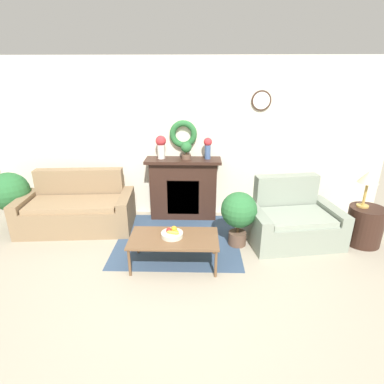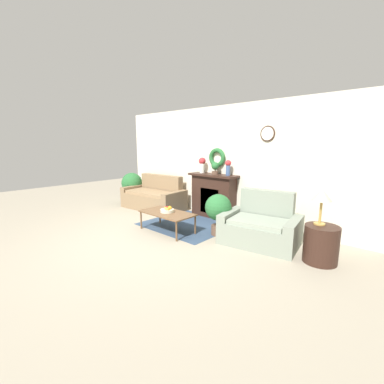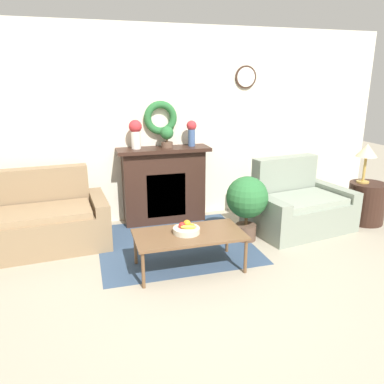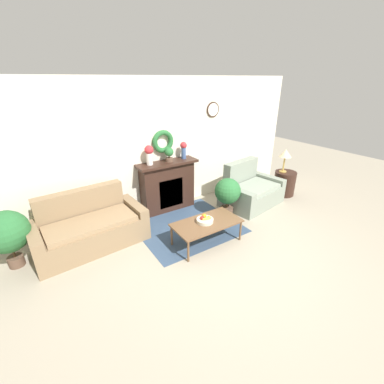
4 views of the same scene
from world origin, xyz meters
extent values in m
plane|color=#9E937F|center=(0.00, 0.00, 0.00)|extent=(16.00, 16.00, 0.00)
cube|color=#334760|center=(-0.12, 1.40, 0.00)|extent=(1.87, 1.71, 0.01)
cube|color=beige|center=(0.00, 2.44, 1.35)|extent=(6.80, 0.06, 2.70)
cylinder|color=#382319|center=(1.20, 2.39, 2.02)|extent=(0.32, 0.02, 0.32)
cylinder|color=white|center=(1.20, 2.38, 2.02)|extent=(0.27, 0.01, 0.27)
torus|color=#286633|center=(-0.07, 2.35, 1.47)|extent=(0.46, 0.10, 0.46)
cube|color=#331E16|center=(-0.07, 2.24, 0.51)|extent=(1.14, 0.34, 1.03)
cube|color=black|center=(-0.07, 2.08, 0.43)|extent=(0.55, 0.02, 0.62)
cube|color=orange|center=(-0.07, 2.07, 0.35)|extent=(0.44, 0.01, 0.34)
cube|color=#331E16|center=(-0.07, 2.20, 1.05)|extent=(1.28, 0.41, 0.05)
cube|color=#846B4C|center=(-1.81, 1.65, 0.22)|extent=(1.50, 0.79, 0.43)
cube|color=#846B4C|center=(-1.84, 2.08, 0.46)|extent=(1.47, 0.30, 0.92)
cube|color=#846B4C|center=(-1.00, 1.81, 0.29)|extent=(0.24, 0.88, 0.57)
cube|color=#917554|center=(-1.81, 1.65, 0.47)|extent=(1.44, 0.73, 0.08)
cube|color=gray|center=(1.65, 1.31, 0.20)|extent=(1.10, 0.86, 0.40)
cube|color=gray|center=(1.58, 1.76, 0.47)|extent=(1.01, 0.36, 0.95)
cube|color=gray|center=(1.06, 1.32, 0.27)|extent=(0.31, 0.92, 0.54)
cube|color=gray|center=(2.21, 1.50, 0.27)|extent=(0.31, 0.92, 0.54)
cube|color=gray|center=(1.65, 1.31, 0.44)|extent=(1.05, 0.79, 0.08)
cube|color=brown|center=(-0.12, 0.73, 0.39)|extent=(1.17, 0.61, 0.03)
cylinder|color=brown|center=(-0.67, 0.47, 0.19)|extent=(0.04, 0.04, 0.38)
cylinder|color=brown|center=(0.42, 0.47, 0.19)|extent=(0.04, 0.04, 0.38)
cylinder|color=brown|center=(-0.67, 1.00, 0.19)|extent=(0.04, 0.04, 0.38)
cylinder|color=brown|center=(0.42, 1.00, 0.19)|extent=(0.04, 0.04, 0.38)
cylinder|color=beige|center=(-0.15, 0.76, 0.44)|extent=(0.29, 0.29, 0.06)
sphere|color=#B2231E|center=(-0.19, 0.78, 0.49)|extent=(0.07, 0.07, 0.07)
sphere|color=orange|center=(-0.09, 0.73, 0.49)|extent=(0.07, 0.07, 0.07)
sphere|color=orange|center=(-0.12, 0.81, 0.49)|extent=(0.08, 0.08, 0.08)
ellipsoid|color=yellow|center=(-0.13, 0.72, 0.49)|extent=(0.17, 0.08, 0.04)
cylinder|color=#331E16|center=(2.69, 1.36, 0.29)|extent=(0.51, 0.51, 0.58)
cylinder|color=#B28E42|center=(2.62, 1.41, 0.59)|extent=(0.17, 0.17, 0.02)
cylinder|color=#B28E42|center=(2.62, 1.41, 0.78)|extent=(0.04, 0.04, 0.35)
cone|color=beige|center=(2.62, 1.41, 1.05)|extent=(0.28, 0.28, 0.18)
cylinder|color=silver|center=(-0.44, 2.24, 1.20)|extent=(0.13, 0.13, 0.24)
sphere|color=#B72D33|center=(-0.44, 2.24, 1.38)|extent=(0.18, 0.18, 0.18)
cylinder|color=#3D5684|center=(0.34, 2.24, 1.20)|extent=(0.10, 0.10, 0.24)
sphere|color=#B72D33|center=(0.34, 2.24, 1.37)|extent=(0.14, 0.14, 0.14)
cylinder|color=brown|center=(-0.02, 2.22, 1.12)|extent=(0.16, 0.16, 0.07)
cylinder|color=#4C3823|center=(-0.02, 2.22, 1.18)|extent=(0.03, 0.03, 0.05)
sphere|color=#286633|center=(-0.02, 2.22, 1.28)|extent=(0.18, 0.18, 0.18)
cylinder|color=brown|center=(0.79, 1.27, 0.10)|extent=(0.27, 0.27, 0.20)
cylinder|color=#4C3823|center=(0.79, 1.27, 0.27)|extent=(0.04, 0.04, 0.14)
sphere|color=#286633|center=(0.79, 1.27, 0.57)|extent=(0.53, 0.53, 0.53)
camera|label=1|loc=(0.20, -2.70, 2.36)|focal=28.00mm
camera|label=2|loc=(3.71, -2.73, 1.82)|focal=24.00mm
camera|label=3|loc=(-1.13, -2.81, 1.97)|focal=35.00mm
camera|label=4|loc=(-2.39, -2.29, 2.65)|focal=24.00mm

